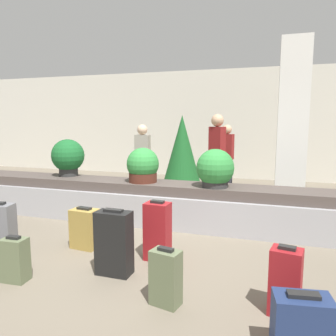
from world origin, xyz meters
TOP-DOWN VIEW (x-y plane):
  - ground_plane at (0.00, 0.00)m, footprint 18.00×18.00m
  - back_wall at (0.00, 6.13)m, footprint 18.00×0.06m
  - carousel at (0.00, 1.34)m, footprint 7.85×0.79m
  - pillar at (1.95, 2.89)m, footprint 0.53×0.53m
  - suitcase_0 at (-0.01, -0.59)m, footprint 0.39×0.22m
  - suitcase_1 at (1.77, -0.84)m, footprint 0.29×0.25m
  - suitcase_3 at (-0.74, -0.02)m, footprint 0.37×0.27m
  - suitcase_4 at (0.32, -0.07)m, footprint 0.31×0.24m
  - suitcase_5 at (0.73, -1.00)m, footprint 0.30×0.23m
  - suitcase_6 at (1.87, -1.39)m, footprint 0.43×0.30m
  - suitcase_7 at (-0.94, -1.06)m, footprint 0.27×0.20m
  - potted_plant_0 at (-1.99, 1.47)m, footprint 0.60×0.60m
  - potted_plant_1 at (0.79, 1.25)m, footprint 0.58×0.58m
  - potted_plant_2 at (-0.43, 1.31)m, footprint 0.54×0.54m
  - traveler_0 at (0.56, 4.31)m, footprint 0.35×0.25m
  - traveler_1 at (-1.13, 3.02)m, footprint 0.32×0.23m
  - traveler_2 at (0.52, 3.09)m, footprint 0.37×0.32m
  - decorated_tree at (-0.49, 4.00)m, footprint 0.93×0.93m

SIDE VIEW (x-z plane):
  - ground_plane at x=0.00m, z-range 0.00..0.00m
  - suitcase_7 at x=-0.94m, z-range -0.01..0.49m
  - suitcase_6 at x=1.87m, z-range -0.01..0.50m
  - suitcase_5 at x=0.73m, z-range -0.01..0.54m
  - suitcase_3 at x=-0.74m, z-range -0.01..0.55m
  - suitcase_1 at x=1.77m, z-range -0.01..0.62m
  - carousel at x=0.00m, z-range -0.02..0.67m
  - suitcase_4 at x=0.32m, z-range -0.01..0.73m
  - suitcase_0 at x=-0.01m, z-range -0.01..0.73m
  - potted_plant_2 at x=-0.43m, z-range 0.66..1.24m
  - traveler_0 at x=0.56m, z-range 0.15..1.76m
  - potted_plant_1 at x=0.79m, z-range 0.67..1.26m
  - traveler_1 at x=-1.13m, z-range 0.15..1.77m
  - decorated_tree at x=-0.49m, z-range 0.09..1.93m
  - potted_plant_0 at x=-1.99m, z-range 0.70..1.38m
  - traveler_2 at x=0.52m, z-range 0.20..2.04m
  - back_wall at x=0.00m, z-range 0.00..3.20m
  - pillar at x=1.95m, z-range 0.00..3.20m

